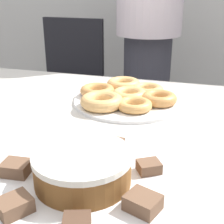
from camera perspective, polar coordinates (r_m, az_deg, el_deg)
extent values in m
cube|color=silver|center=(0.84, 1.08, -4.64)|extent=(1.52, 1.05, 0.03)
cylinder|color=silver|center=(1.67, -18.25, -5.60)|extent=(0.06, 0.06, 0.69)
cylinder|color=#383842|center=(1.87, 6.12, 1.01)|extent=(0.27, 0.27, 0.84)
cylinder|color=black|center=(2.10, -8.63, -9.34)|extent=(0.44, 0.44, 0.01)
cylinder|color=#262626|center=(1.99, -9.00, -3.76)|extent=(0.06, 0.06, 0.44)
cube|color=black|center=(1.90, -9.42, 2.74)|extent=(0.46, 0.46, 0.04)
cube|color=black|center=(2.02, -7.00, 10.76)|extent=(0.40, 0.05, 0.42)
cylinder|color=white|center=(0.63, -5.45, -12.84)|extent=(0.37, 0.37, 0.01)
cylinder|color=white|center=(1.05, 3.17, 2.04)|extent=(0.37, 0.37, 0.01)
cylinder|color=brown|center=(0.61, -5.55, -10.46)|extent=(0.19, 0.19, 0.05)
cylinder|color=white|center=(0.59, -5.66, -7.88)|extent=(0.19, 0.19, 0.01)
cube|color=brown|center=(0.55, 5.66, -16.16)|extent=(0.07, 0.06, 0.03)
cube|color=brown|center=(0.65, 6.76, -9.89)|extent=(0.06, 0.06, 0.02)
cube|color=brown|center=(0.72, -0.15, -6.12)|extent=(0.05, 0.06, 0.02)
cube|color=#513828|center=(0.73, -9.61, -6.26)|extent=(0.06, 0.06, 0.02)
cube|color=brown|center=(0.67, -17.12, -9.74)|extent=(0.06, 0.05, 0.03)
cube|color=brown|center=(0.57, -17.43, -15.97)|extent=(0.07, 0.07, 0.03)
torus|color=#E5AD66|center=(1.05, 3.19, 3.17)|extent=(0.12, 0.12, 0.03)
torus|color=#E5AD66|center=(1.11, 6.54, 4.05)|extent=(0.11, 0.11, 0.03)
torus|color=#E5AD66|center=(1.16, 2.13, 5.10)|extent=(0.12, 0.12, 0.04)
torus|color=#D18E4C|center=(1.09, -2.69, 3.91)|extent=(0.12, 0.12, 0.03)
torus|color=#E5AD66|center=(0.98, -1.89, 1.96)|extent=(0.13, 0.13, 0.04)
torus|color=tan|center=(0.96, 4.14, 1.29)|extent=(0.11, 0.11, 0.03)
torus|color=#D18E4C|center=(1.02, 8.58, 2.50)|extent=(0.12, 0.12, 0.03)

